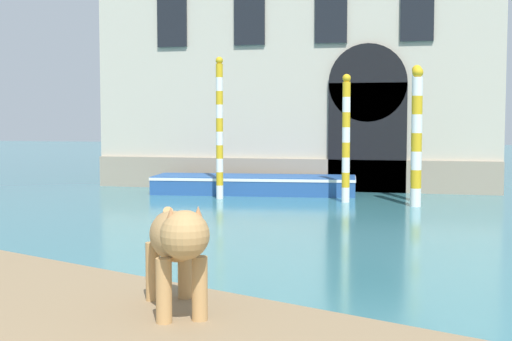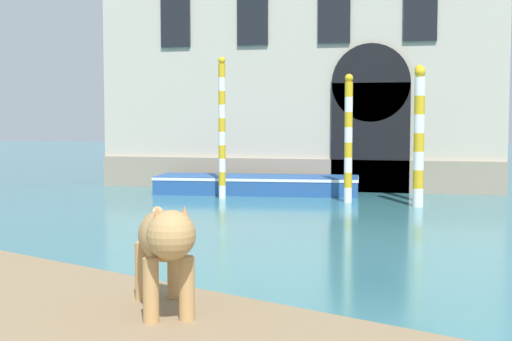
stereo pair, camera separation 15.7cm
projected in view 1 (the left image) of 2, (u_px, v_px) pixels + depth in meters
name	position (u px, v px, depth m)	size (l,w,h in m)	color
palazzo_left	(306.00, 5.00, 24.22)	(12.43, 6.13, 12.08)	#BCB29E
dog_on_deck	(177.00, 240.00, 5.50)	(0.79, 1.21, 0.88)	tan
boat_moored_near_palazzo	(254.00, 184.00, 20.75)	(5.99, 2.23, 0.52)	#234C8C
mooring_pole_0	(220.00, 128.00, 19.30)	(0.20, 0.20, 3.85)	white
mooring_pole_1	(346.00, 138.00, 18.50)	(0.22, 0.22, 3.34)	white
mooring_pole_2	(416.00, 133.00, 18.80)	(0.26, 0.26, 3.59)	white
mooring_pole_3	(417.00, 136.00, 17.60)	(0.27, 0.27, 3.46)	white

